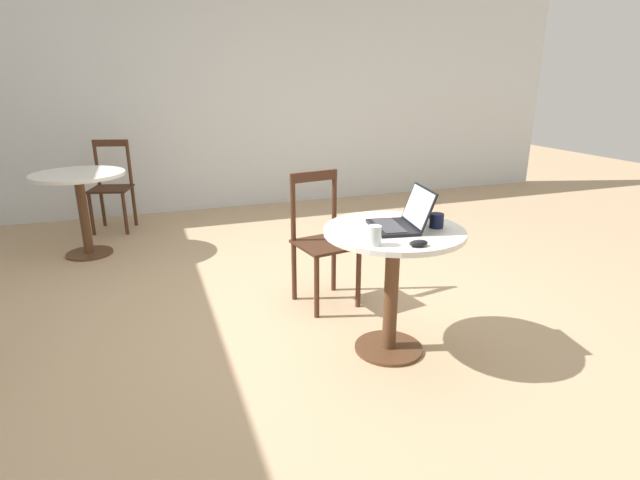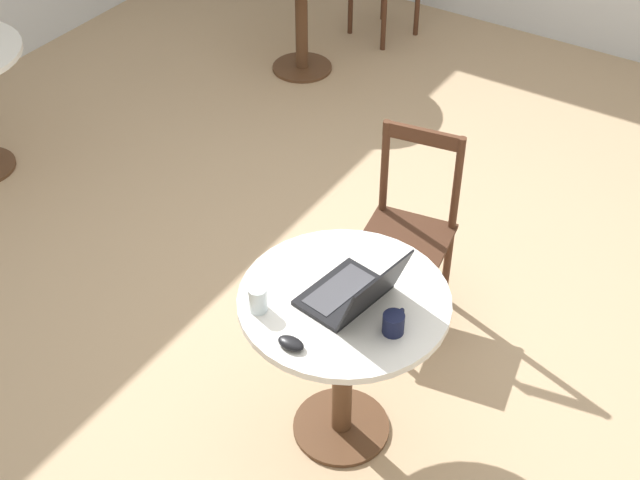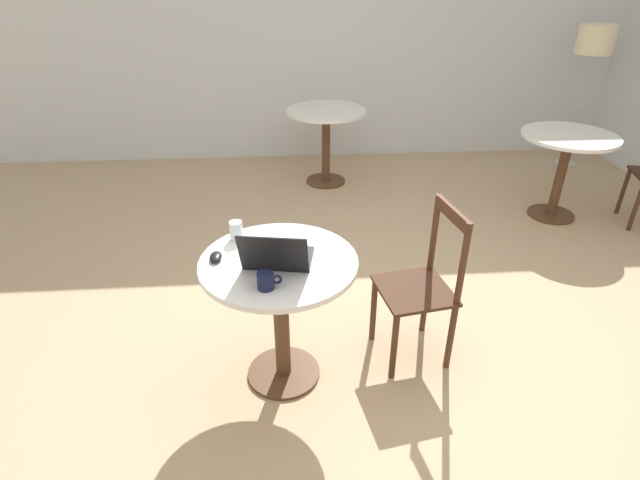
{
  "view_description": "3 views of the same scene",
  "coord_description": "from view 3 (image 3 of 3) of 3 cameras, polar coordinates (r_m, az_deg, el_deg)",
  "views": [
    {
      "loc": [
        -2.94,
        0.92,
        1.56
      ],
      "look_at": [
        -0.22,
        -0.05,
        0.62
      ],
      "focal_mm": 28.0,
      "sensor_mm": 36.0,
      "label": 1
    },
    {
      "loc": [
        -2.61,
        -1.55,
        3.01
      ],
      "look_at": [
        -0.25,
        -0.04,
        0.65
      ],
      "focal_mm": 50.0,
      "sensor_mm": 36.0,
      "label": 2
    },
    {
      "loc": [
        -0.53,
        -2.45,
        2.06
      ],
      "look_at": [
        -0.35,
        0.0,
        0.66
      ],
      "focal_mm": 28.0,
      "sensor_mm": 36.0,
      "label": 3
    }
  ],
  "objects": [
    {
      "name": "ground_plane",
      "position": [
        3.25,
        6.29,
        -9.94
      ],
      "size": [
        16.0,
        16.0,
        0.0
      ],
      "primitive_type": "plane",
      "color": "tan"
    },
    {
      "name": "wall_back",
      "position": [
        5.75,
        1.25,
        22.57
      ],
      "size": [
        9.4,
        0.06,
        2.7
      ],
      "color": "silver",
      "rests_on": "ground_plane"
    },
    {
      "name": "cafe_table_near",
      "position": [
        2.56,
        -4.61,
        -5.58
      ],
      "size": [
        0.79,
        0.79,
        0.76
      ],
      "color": "#51331E",
      "rests_on": "ground_plane"
    },
    {
      "name": "cafe_table_mid",
      "position": [
        4.82,
        26.28,
        8.81
      ],
      "size": [
        0.79,
        0.79,
        0.76
      ],
      "color": "#51331E",
      "rests_on": "ground_plane"
    },
    {
      "name": "cafe_table_far",
      "position": [
        5.08,
        0.7,
        12.81
      ],
      "size": [
        0.79,
        0.79,
        0.76
      ],
      "color": "#51331E",
      "rests_on": "ground_plane"
    },
    {
      "name": "chair_near_right",
      "position": [
        2.84,
        11.57,
        -5.37
      ],
      "size": [
        0.45,
        0.45,
        0.94
      ],
      "color": "#472819",
      "rests_on": "ground_plane"
    },
    {
      "name": "floor_lamp",
      "position": [
        6.1,
        28.88,
        18.95
      ],
      "size": [
        0.36,
        0.36,
        1.47
      ],
      "color": "#B7B7B7",
      "rests_on": "ground_plane"
    },
    {
      "name": "laptop",
      "position": [
        2.41,
        -4.88,
        -1.85
      ],
      "size": [
        0.37,
        0.35,
        0.23
      ],
      "color": "black",
      "rests_on": "cafe_table_near"
    },
    {
      "name": "mouse",
      "position": [
        2.5,
        -11.83,
        -1.9
      ],
      "size": [
        0.06,
        0.1,
        0.03
      ],
      "color": "black",
      "rests_on": "cafe_table_near"
    },
    {
      "name": "mug",
      "position": [
        2.25,
        -6.17,
        -4.64
      ],
      "size": [
        0.11,
        0.08,
        0.08
      ],
      "color": "#141938",
      "rests_on": "cafe_table_near"
    },
    {
      "name": "drinking_glass",
      "position": [
        2.65,
        -9.56,
        1.07
      ],
      "size": [
        0.07,
        0.07,
        0.1
      ],
      "color": "silver",
      "rests_on": "cafe_table_near"
    }
  ]
}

